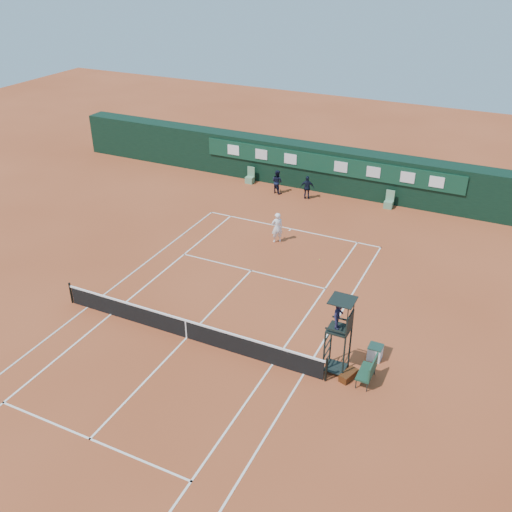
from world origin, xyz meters
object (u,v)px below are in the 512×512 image
(player_bench, at_px, (369,370))
(player, at_px, (277,228))
(tennis_net, at_px, (186,328))
(umpire_chair, at_px, (339,320))
(cooler, at_px, (375,352))

(player_bench, distance_m, player, 12.32)
(tennis_net, distance_m, player_bench, 7.95)
(player, bearing_deg, player_bench, 89.38)
(umpire_chair, xyz_separation_m, player, (-6.64, 9.23, -1.55))
(tennis_net, bearing_deg, cooler, 15.60)
(player_bench, bearing_deg, cooler, 95.57)
(cooler, bearing_deg, player, 135.20)
(cooler, bearing_deg, umpire_chair, -131.39)
(player_bench, xyz_separation_m, cooler, (-0.15, 1.52, -0.27))
(tennis_net, bearing_deg, player, 90.60)
(player_bench, bearing_deg, tennis_net, -175.30)
(umpire_chair, relative_size, cooler, 5.30)
(tennis_net, height_order, player_bench, same)
(cooler, bearing_deg, player_bench, -84.43)
(tennis_net, relative_size, player, 7.12)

